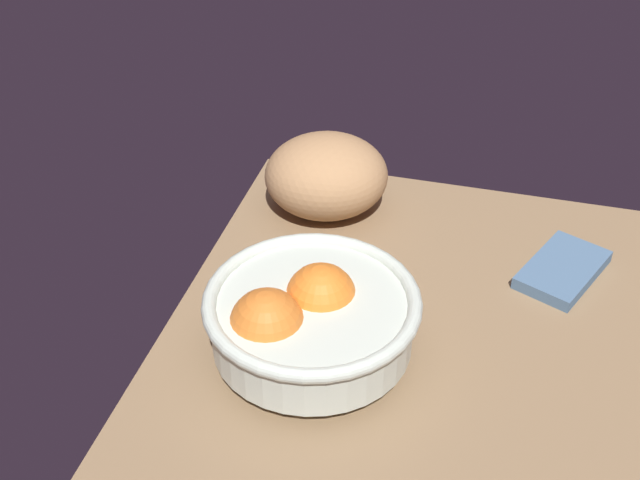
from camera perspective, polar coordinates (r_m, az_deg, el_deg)
ground_plane at (r=96.26cm, az=6.48°, el=-7.09°), size 64.73×55.90×3.00cm
fruit_bowl at (r=88.84cm, az=-0.82°, el=-5.28°), size 23.38×23.38×10.23cm
bread_loaf at (r=111.42cm, az=0.44°, el=4.47°), size 19.67×20.52×10.73cm
napkin_folded at (r=106.52cm, az=16.36°, el=-1.97°), size 14.55×11.87×1.58cm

